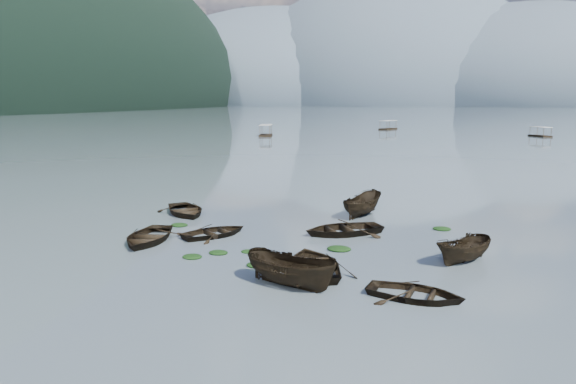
% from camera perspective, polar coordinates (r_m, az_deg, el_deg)
% --- Properties ---
extents(ground_plane, '(2400.00, 2400.00, 0.00)m').
position_cam_1_polar(ground_plane, '(23.24, -7.91, -9.94)').
color(ground_plane, slate).
extents(haze_mtn_a, '(520.00, 520.00, 280.00)m').
position_cam_1_polar(haze_mtn_a, '(958.49, -1.08, 9.67)').
color(haze_mtn_a, '#475666').
rests_on(haze_mtn_a, ground).
extents(haze_mtn_b, '(520.00, 520.00, 340.00)m').
position_cam_1_polar(haze_mtn_b, '(922.62, 11.10, 9.47)').
color(haze_mtn_b, '#475666').
rests_on(haze_mtn_b, ground).
extents(haze_mtn_c, '(520.00, 520.00, 260.00)m').
position_cam_1_polar(haze_mtn_c, '(929.38, 23.64, 8.82)').
color(haze_mtn_c, '#475666').
rests_on(haze_mtn_c, ground).
extents(rowboat_0, '(4.02, 5.15, 0.98)m').
position_cam_1_polar(rowboat_0, '(30.45, -15.30, -5.34)').
color(rowboat_0, black).
rests_on(rowboat_0, ground).
extents(rowboat_1, '(4.76, 4.93, 0.83)m').
position_cam_1_polar(rowboat_1, '(30.92, -8.13, -4.84)').
color(rowboat_1, black).
rests_on(rowboat_1, ground).
extents(rowboat_2, '(4.85, 3.12, 1.75)m').
position_cam_1_polar(rowboat_2, '(22.58, 0.37, -10.44)').
color(rowboat_2, black).
rests_on(rowboat_2, ground).
extents(rowboat_3, '(5.00, 5.63, 0.96)m').
position_cam_1_polar(rowboat_3, '(24.69, 3.05, -8.63)').
color(rowboat_3, black).
rests_on(rowboat_3, ground).
extents(rowboat_4, '(4.34, 3.42, 0.81)m').
position_cam_1_polar(rowboat_4, '(21.91, 13.92, -11.41)').
color(rowboat_4, black).
rests_on(rowboat_4, ground).
extents(rowboat_5, '(3.52, 3.97, 1.50)m').
position_cam_1_polar(rowboat_5, '(27.22, 18.91, -7.38)').
color(rowboat_5, black).
rests_on(rowboat_5, ground).
extents(rowboat_6, '(5.66, 5.79, 0.98)m').
position_cam_1_polar(rowboat_6, '(37.02, -11.34, -2.44)').
color(rowboat_6, black).
rests_on(rowboat_6, ground).
extents(rowboat_7, '(5.95, 5.57, 1.00)m').
position_cam_1_polar(rowboat_7, '(31.23, 6.14, -4.64)').
color(rowboat_7, black).
rests_on(rowboat_7, ground).
extents(rowboat_8, '(3.06, 4.87, 1.76)m').
position_cam_1_polar(rowboat_8, '(36.37, 8.20, -2.57)').
color(rowboat_8, black).
rests_on(rowboat_8, ground).
extents(weed_clump_0, '(1.04, 0.85, 0.23)m').
position_cam_1_polar(weed_clump_0, '(26.92, -10.60, -7.19)').
color(weed_clump_0, black).
rests_on(weed_clump_0, ground).
extents(weed_clump_1, '(1.07, 0.86, 0.24)m').
position_cam_1_polar(weed_clump_1, '(25.22, -3.44, -8.22)').
color(weed_clump_1, black).
rests_on(weed_clump_1, ground).
extents(weed_clump_2, '(1.03, 0.83, 0.22)m').
position_cam_1_polar(weed_clump_2, '(27.40, -7.74, -6.79)').
color(weed_clump_2, black).
rests_on(weed_clump_2, ground).
extents(weed_clump_3, '(0.78, 0.66, 0.17)m').
position_cam_1_polar(weed_clump_3, '(27.49, -4.45, -6.67)').
color(weed_clump_3, black).
rests_on(weed_clump_3, ground).
extents(weed_clump_4, '(1.30, 1.03, 0.27)m').
position_cam_1_polar(weed_clump_4, '(27.90, 5.70, -6.44)').
color(weed_clump_4, black).
rests_on(weed_clump_4, ground).
extents(weed_clump_5, '(1.11, 0.90, 0.23)m').
position_cam_1_polar(weed_clump_5, '(33.70, -11.98, -3.71)').
color(weed_clump_5, black).
rests_on(weed_clump_5, ground).
extents(weed_clump_6, '(0.91, 0.76, 0.19)m').
position_cam_1_polar(weed_clump_6, '(32.23, -7.60, -4.20)').
color(weed_clump_6, black).
rests_on(weed_clump_6, ground).
extents(weed_clump_7, '(1.11, 0.89, 0.24)m').
position_cam_1_polar(weed_clump_7, '(33.43, 16.72, -4.03)').
color(weed_clump_7, black).
rests_on(weed_clump_7, ground).
extents(pontoon_left, '(4.05, 6.83, 2.45)m').
position_cam_1_polar(pontoon_left, '(116.23, -2.49, 6.22)').
color(pontoon_left, black).
rests_on(pontoon_left, ground).
extents(pontoon_centre, '(4.86, 6.77, 2.40)m').
position_cam_1_polar(pontoon_centre, '(144.73, 11.04, 6.82)').
color(pontoon_centre, black).
rests_on(pontoon_centre, ground).
extents(pontoon_right, '(4.35, 5.92, 2.09)m').
position_cam_1_polar(pontoon_right, '(127.12, 26.20, 5.53)').
color(pontoon_right, black).
rests_on(pontoon_right, ground).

